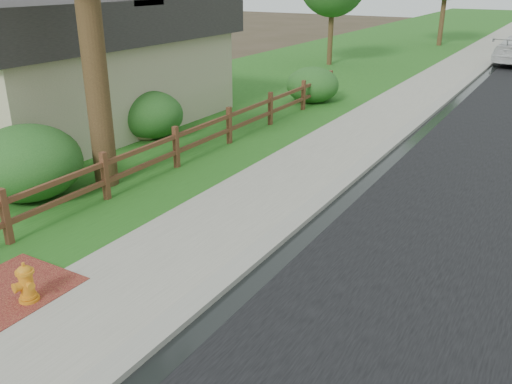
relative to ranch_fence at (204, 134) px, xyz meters
The scene contains 12 objects.
ground 7.37m from the ranch_fence, 60.64° to the right, with size 120.00×120.00×0.00m, color #39311F.
curb 28.88m from the ranch_fence, 82.04° to the left, with size 0.40×90.00×0.12m, color gray.
sidewalk 28.73m from the ranch_fence, 84.61° to the left, with size 2.20×90.00×0.10m, color gray.
grass_strip 28.62m from the ranch_fence, 88.40° to the left, with size 1.60×90.00×0.06m, color #1F5117.
lawn_near 28.94m from the ranch_fence, 98.75° to the left, with size 9.00×90.00×0.04m, color #1F5117.
ranch_fence is the anchor object (origin of this frame).
house 7.57m from the ranch_fence, behind, with size 10.60×9.60×4.05m.
fire_hydrant 7.34m from the ranch_fence, 75.01° to the right, with size 0.41×0.34×0.63m.
boulder 2.44m from the ranch_fence, behind, with size 0.95×0.71×0.63m, color brown.
shrub_b 4.55m from the ranch_fence, 110.07° to the right, with size 2.30×2.30×1.61m, color #1F4F1C.
shrub_c 2.49m from the ranch_fence, 164.82° to the left, with size 1.92×1.92×1.39m, color #1F4F1C.
shrub_d 7.41m from the ranch_fence, 92.32° to the left, with size 1.97×1.97×1.34m, color #1F4F1C.
Camera 1 is at (4.57, -4.83, 4.52)m, focal length 38.00 mm.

